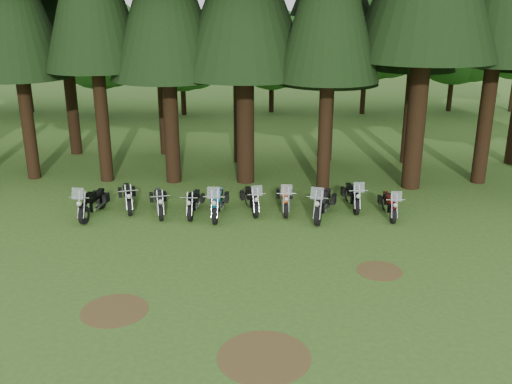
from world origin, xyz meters
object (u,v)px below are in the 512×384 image
motorcycle_1 (128,197)px  motorcycle_9 (389,205)px  motorcycle_3 (194,203)px  motorcycle_8 (352,197)px  motorcycle_7 (323,204)px  motorcycle_0 (92,204)px  motorcycle_6 (285,199)px  motorcycle_4 (218,203)px  motorcycle_5 (252,200)px  motorcycle_2 (159,202)px

motorcycle_1 → motorcycle_9: motorcycle_9 is taller
motorcycle_3 → motorcycle_8: (6.20, 0.82, 0.04)m
motorcycle_3 → motorcycle_7: bearing=-0.3°
motorcycle_0 → motorcycle_7: size_ratio=0.97×
motorcycle_3 → motorcycle_7: 4.94m
motorcycle_7 → motorcycle_9: motorcycle_7 is taller
motorcycle_1 → motorcycle_3: 2.73m
motorcycle_0 → motorcycle_9: 11.31m
motorcycle_6 → motorcycle_4: bearing=-167.7°
motorcycle_0 → motorcycle_9: bearing=7.7°
motorcycle_3 → motorcycle_9: motorcycle_9 is taller
motorcycle_4 → motorcycle_5: size_ratio=1.13×
motorcycle_5 → motorcycle_0: bearing=173.6°
motorcycle_1 → motorcycle_3: size_ratio=1.05×
motorcycle_2 → motorcycle_8: size_ratio=0.96×
motorcycle_0 → motorcycle_2: size_ratio=1.12×
motorcycle_4 → motorcycle_3: bearing=168.7°
motorcycle_0 → motorcycle_8: 10.10m
motorcycle_3 → motorcycle_8: motorcycle_8 is taller
motorcycle_4 → motorcycle_5: motorcycle_4 is taller
motorcycle_0 → motorcycle_6: 7.38m
motorcycle_9 → motorcycle_0: bearing=-179.1°
motorcycle_2 → motorcycle_7: (6.27, -0.30, 0.07)m
motorcycle_1 → motorcycle_8: 8.88m
motorcycle_1 → motorcycle_2: size_ratio=1.02×
motorcycle_1 → motorcycle_2: 1.43m
motorcycle_3 → motorcycle_9: (7.48, -0.10, 0.02)m
motorcycle_1 → motorcycle_5: (4.89, -0.18, -0.01)m
motorcycle_3 → motorcycle_5: motorcycle_5 is taller
motorcycle_2 → motorcycle_3: 1.34m
motorcycle_0 → motorcycle_9: (11.31, 0.23, -0.05)m
motorcycle_5 → motorcycle_7: motorcycle_7 is taller
motorcycle_4 → motorcycle_8: bearing=12.3°
motorcycle_0 → motorcycle_4: 4.76m
motorcycle_8 → motorcycle_3: bearing=-176.1°
motorcycle_1 → motorcycle_7: 7.65m
motorcycle_0 → motorcycle_6: size_ratio=1.06×
motorcycle_1 → motorcycle_5: motorcycle_5 is taller
motorcycle_4 → motorcycle_6: (2.58, 0.61, -0.04)m
motorcycle_1 → motorcycle_3: bearing=-28.2°
motorcycle_7 → motorcycle_0: bearing=-163.2°
motorcycle_2 → motorcycle_3: size_ratio=1.03×
motorcycle_5 → motorcycle_9: motorcycle_5 is taller
motorcycle_5 → motorcycle_7: bearing=-26.0°
motorcycle_0 → motorcycle_4: motorcycle_4 is taller
motorcycle_1 → motorcycle_5: size_ratio=1.01×
motorcycle_7 → motorcycle_6: bearing=170.8°
motorcycle_1 → motorcycle_6: bearing=-18.1°
motorcycle_4 → motorcycle_1: bearing=169.6°
motorcycle_9 → motorcycle_1: bearing=176.2°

